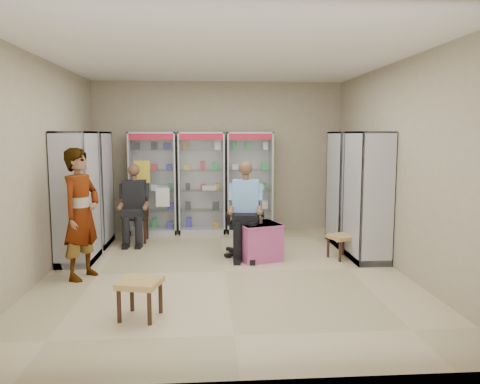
{
  "coord_description": "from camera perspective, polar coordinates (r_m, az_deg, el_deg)",
  "views": [
    {
      "loc": [
        -0.26,
        -6.51,
        1.96
      ],
      "look_at": [
        0.26,
        0.7,
        1.06
      ],
      "focal_mm": 35.0,
      "sensor_mm": 36.0,
      "label": 1
    }
  ],
  "objects": [
    {
      "name": "floor",
      "position": [
        6.8,
        -1.82,
        -9.66
      ],
      "size": [
        6.0,
        6.0,
        0.0
      ],
      "primitive_type": "plane",
      "color": "tan",
      "rests_on": "ground"
    },
    {
      "name": "room_shell",
      "position": [
        6.52,
        -1.89,
        7.16
      ],
      "size": [
        5.02,
        6.02,
        3.01
      ],
      "color": "tan",
      "rests_on": "ground"
    },
    {
      "name": "cabinet_back_left",
      "position": [
        9.35,
        -10.52,
        1.07
      ],
      "size": [
        0.9,
        0.5,
        2.0
      ],
      "primitive_type": "cube",
      "color": "silver",
      "rests_on": "floor"
    },
    {
      "name": "cabinet_back_mid",
      "position": [
        9.29,
        -4.69,
        1.12
      ],
      "size": [
        0.9,
        0.5,
        2.0
      ],
      "primitive_type": "cube",
      "color": "#ABAEB2",
      "rests_on": "floor"
    },
    {
      "name": "cabinet_back_right",
      "position": [
        9.33,
        1.16,
        1.17
      ],
      "size": [
        0.9,
        0.5,
        2.0
      ],
      "primitive_type": "cube",
      "color": "#ACAFB4",
      "rests_on": "floor"
    },
    {
      "name": "cabinet_right_far",
      "position": [
        8.54,
        12.83,
        0.45
      ],
      "size": [
        0.9,
        0.5,
        2.0
      ],
      "primitive_type": "cube",
      "rotation": [
        0.0,
        0.0,
        1.57
      ],
      "color": "#B7B9BF",
      "rests_on": "floor"
    },
    {
      "name": "cabinet_right_near",
      "position": [
        7.5,
        15.27,
        -0.52
      ],
      "size": [
        0.9,
        0.5,
        2.0
      ],
      "primitive_type": "cube",
      "rotation": [
        0.0,
        0.0,
        1.57
      ],
      "color": "silver",
      "rests_on": "floor"
    },
    {
      "name": "cabinet_left_far",
      "position": [
        8.6,
        -17.38,
        0.34
      ],
      "size": [
        0.9,
        0.5,
        2.0
      ],
      "primitive_type": "cube",
      "rotation": [
        0.0,
        0.0,
        -1.57
      ],
      "color": "silver",
      "rests_on": "floor"
    },
    {
      "name": "cabinet_left_near",
      "position": [
        7.54,
        -19.27,
        -0.64
      ],
      "size": [
        0.9,
        0.5,
        2.0
      ],
      "primitive_type": "cube",
      "rotation": [
        0.0,
        0.0,
        -1.57
      ],
      "color": "#A2A5A9",
      "rests_on": "floor"
    },
    {
      "name": "wooden_chair",
      "position": [
        8.74,
        -12.6,
        -2.91
      ],
      "size": [
        0.42,
        0.42,
        0.94
      ],
      "primitive_type": "cube",
      "color": "black",
      "rests_on": "floor"
    },
    {
      "name": "seated_customer",
      "position": [
        8.66,
        -12.68,
        -1.67
      ],
      "size": [
        0.44,
        0.6,
        1.34
      ],
      "primitive_type": null,
      "color": "black",
      "rests_on": "floor"
    },
    {
      "name": "office_chair",
      "position": [
        7.57,
        0.67,
        -3.55
      ],
      "size": [
        0.68,
        0.68,
        1.13
      ],
      "primitive_type": "cube",
      "rotation": [
        0.0,
        0.0,
        -0.12
      ],
      "color": "black",
      "rests_on": "floor"
    },
    {
      "name": "seated_shopkeeper",
      "position": [
        7.49,
        0.7,
        -2.46
      ],
      "size": [
        0.55,
        0.71,
        1.44
      ],
      "primitive_type": null,
      "rotation": [
        0.0,
        0.0,
        -0.12
      ],
      "color": "#659BC8",
      "rests_on": "floor"
    },
    {
      "name": "pink_trunk",
      "position": [
        7.38,
        2.26,
        -6.02
      ],
      "size": [
        0.75,
        0.73,
        0.58
      ],
      "primitive_type": "cube",
      "rotation": [
        0.0,
        0.0,
        0.31
      ],
      "color": "#9F3F88",
      "rests_on": "floor"
    },
    {
      "name": "tea_glass",
      "position": [
        7.3,
        2.5,
        -3.45
      ],
      "size": [
        0.07,
        0.07,
        0.1
      ],
      "primitive_type": "cylinder",
      "color": "#530F07",
      "rests_on": "pink_trunk"
    },
    {
      "name": "woven_stool_a",
      "position": [
        7.62,
        12.29,
        -6.53
      ],
      "size": [
        0.49,
        0.49,
        0.38
      ],
      "primitive_type": "cube",
      "rotation": [
        0.0,
        0.0,
        0.39
      ],
      "color": "olive",
      "rests_on": "floor"
    },
    {
      "name": "woven_stool_b",
      "position": [
        5.24,
        -12.06,
        -12.62
      ],
      "size": [
        0.51,
        0.51,
        0.42
      ],
      "primitive_type": "cube",
      "rotation": [
        0.0,
        0.0,
        -0.25
      ],
      "color": "#AD7A48",
      "rests_on": "floor"
    },
    {
      "name": "standing_man",
      "position": [
        6.67,
        -18.79,
        -2.53
      ],
      "size": [
        0.65,
        0.76,
        1.78
      ],
      "primitive_type": "imported",
      "rotation": [
        0.0,
        0.0,
        1.16
      ],
      "color": "gray",
      "rests_on": "floor"
    }
  ]
}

